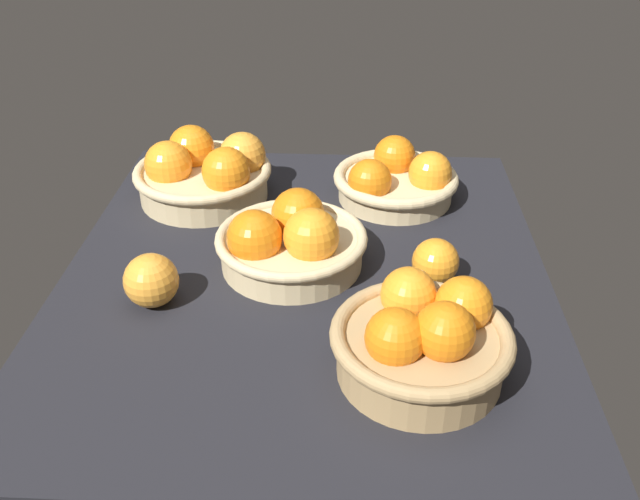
{
  "coord_description": "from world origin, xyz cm",
  "views": [
    {
      "loc": [
        -85.1,
        -6.48,
        60.51
      ],
      "look_at": [
        -0.47,
        -2.18,
        7.0
      ],
      "focal_mm": 38.56,
      "sensor_mm": 36.0,
      "label": 1
    }
  ],
  "objects_px": {
    "basket_far_right": "(205,172)",
    "loose_orange_back_gap": "(435,262)",
    "basket_near_right": "(396,179)",
    "loose_orange_front_gap": "(151,280)",
    "basket_near_left": "(423,339)",
    "basket_center": "(290,241)"
  },
  "relations": [
    {
      "from": "basket_far_right",
      "to": "basket_near_left",
      "type": "bearing_deg",
      "value": -141.56
    },
    {
      "from": "basket_center",
      "to": "basket_near_left",
      "type": "bearing_deg",
      "value": -141.51
    },
    {
      "from": "basket_center",
      "to": "loose_orange_front_gap",
      "type": "bearing_deg",
      "value": 120.0
    },
    {
      "from": "basket_far_right",
      "to": "loose_orange_front_gap",
      "type": "relative_size",
      "value": 3.18
    },
    {
      "from": "basket_near_left",
      "to": "loose_orange_front_gap",
      "type": "bearing_deg",
      "value": 71.74
    },
    {
      "from": "loose_orange_front_gap",
      "to": "loose_orange_back_gap",
      "type": "distance_m",
      "value": 0.4
    },
    {
      "from": "basket_far_right",
      "to": "loose_orange_back_gap",
      "type": "xyz_separation_m",
      "value": [
        -0.25,
        -0.38,
        -0.01
      ]
    },
    {
      "from": "basket_near_right",
      "to": "basket_center",
      "type": "height_order",
      "value": "basket_center"
    },
    {
      "from": "basket_center",
      "to": "basket_far_right",
      "type": "xyz_separation_m",
      "value": [
        0.21,
        0.17,
        0.0
      ]
    },
    {
      "from": "basket_center",
      "to": "loose_orange_back_gap",
      "type": "height_order",
      "value": "basket_center"
    },
    {
      "from": "basket_near_left",
      "to": "basket_near_right",
      "type": "height_order",
      "value": "basket_near_left"
    },
    {
      "from": "basket_near_left",
      "to": "basket_near_right",
      "type": "bearing_deg",
      "value": 1.48
    },
    {
      "from": "basket_near_right",
      "to": "basket_near_left",
      "type": "bearing_deg",
      "value": -178.52
    },
    {
      "from": "loose_orange_front_gap",
      "to": "loose_orange_back_gap",
      "type": "height_order",
      "value": "loose_orange_front_gap"
    },
    {
      "from": "basket_near_right",
      "to": "loose_orange_front_gap",
      "type": "relative_size",
      "value": 2.89
    },
    {
      "from": "basket_far_right",
      "to": "loose_orange_back_gap",
      "type": "bearing_deg",
      "value": -122.78
    },
    {
      "from": "basket_far_right",
      "to": "loose_orange_front_gap",
      "type": "distance_m",
      "value": 0.32
    },
    {
      "from": "loose_orange_front_gap",
      "to": "basket_center",
      "type": "bearing_deg",
      "value": -60.0
    },
    {
      "from": "basket_near_right",
      "to": "basket_far_right",
      "type": "xyz_separation_m",
      "value": [
        -0.01,
        0.34,
        0.01
      ]
    },
    {
      "from": "loose_orange_front_gap",
      "to": "loose_orange_back_gap",
      "type": "bearing_deg",
      "value": -79.48
    },
    {
      "from": "basket_near_right",
      "to": "basket_center",
      "type": "xyz_separation_m",
      "value": [
        -0.22,
        0.17,
        0.01
      ]
    },
    {
      "from": "loose_orange_front_gap",
      "to": "basket_near_left",
      "type": "bearing_deg",
      "value": -108.26
    }
  ]
}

